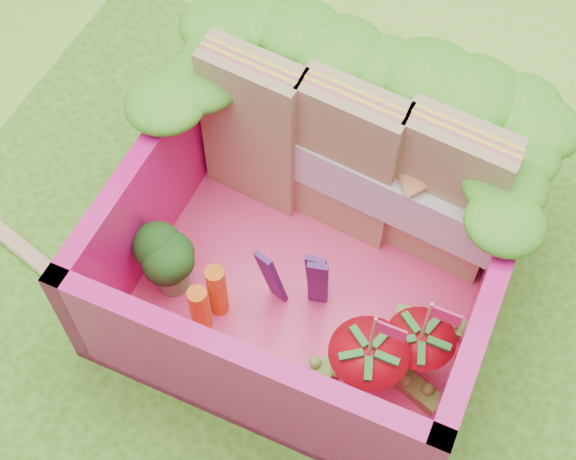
# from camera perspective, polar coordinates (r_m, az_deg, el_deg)

# --- Properties ---
(ground) EXTENTS (14.00, 14.00, 0.00)m
(ground) POSITION_cam_1_polar(r_m,az_deg,el_deg) (3.07, -3.02, -4.19)
(ground) COLOR #90D73C
(ground) RESTS_ON ground
(placemat) EXTENTS (2.60, 2.60, 0.03)m
(placemat) POSITION_cam_1_polar(r_m,az_deg,el_deg) (3.06, -3.03, -4.06)
(placemat) COLOR #4F8C1F
(placemat) RESTS_ON ground
(bento_floor) EXTENTS (1.30, 1.30, 0.05)m
(bento_floor) POSITION_cam_1_polar(r_m,az_deg,el_deg) (3.04, 1.94, -3.03)
(bento_floor) COLOR #FF417F
(bento_floor) RESTS_ON placemat
(bento_box) EXTENTS (1.30, 1.30, 0.55)m
(bento_box) POSITION_cam_1_polar(r_m,az_deg,el_deg) (2.83, 2.08, -0.50)
(bento_box) COLOR #DE1278
(bento_box) RESTS_ON placemat
(lettuce_ruffle) EXTENTS (1.43, 0.77, 0.11)m
(lettuce_ruffle) POSITION_cam_1_polar(r_m,az_deg,el_deg) (2.83, 5.94, 10.30)
(lettuce_ruffle) COLOR #368F1A
(lettuce_ruffle) RESTS_ON bento_box
(sandwich_stack) EXTENTS (1.25, 0.30, 0.68)m
(sandwich_stack) POSITION_cam_1_polar(r_m,az_deg,el_deg) (2.88, 4.34, 4.81)
(sandwich_stack) COLOR #A18055
(sandwich_stack) RESTS_ON bento_floor
(broccoli) EXTENTS (0.32, 0.32, 0.26)m
(broccoli) POSITION_cam_1_polar(r_m,az_deg,el_deg) (2.86, -8.56, -1.97)
(broccoli) COLOR #64AB53
(broccoli) RESTS_ON bento_floor
(carrot_sticks) EXTENTS (0.10, 0.16, 0.26)m
(carrot_sticks) POSITION_cam_1_polar(r_m,az_deg,el_deg) (2.83, -5.65, -4.93)
(carrot_sticks) COLOR orange
(carrot_sticks) RESTS_ON bento_floor
(purple_wedges) EXTENTS (0.23, 0.10, 0.38)m
(purple_wedges) POSITION_cam_1_polar(r_m,az_deg,el_deg) (2.78, 1.01, -3.52)
(purple_wedges) COLOR #37164E
(purple_wedges) RESTS_ON bento_floor
(strawberry_left) EXTENTS (0.26, 0.26, 0.50)m
(strawberry_left) POSITION_cam_1_polar(r_m,az_deg,el_deg) (2.70, 5.55, -9.76)
(strawberry_left) COLOR red
(strawberry_left) RESTS_ON bento_floor
(strawberry_right) EXTENTS (0.23, 0.23, 0.47)m
(strawberry_right) POSITION_cam_1_polar(r_m,az_deg,el_deg) (2.76, 9.13, -8.57)
(strawberry_right) COLOR red
(strawberry_right) RESTS_ON bento_floor
(snap_peas) EXTENTS (0.56, 0.55, 0.05)m
(snap_peas) POSITION_cam_1_polar(r_m,az_deg,el_deg) (2.84, 7.53, -9.22)
(snap_peas) COLOR #5FA634
(snap_peas) RESTS_ON bento_floor
(chopsticks) EXTENTS (1.97, 0.57, 0.04)m
(chopsticks) POSITION_cam_1_polar(r_m,az_deg,el_deg) (3.28, -18.60, -1.08)
(chopsticks) COLOR #E5BA7D
(chopsticks) RESTS_ON placemat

